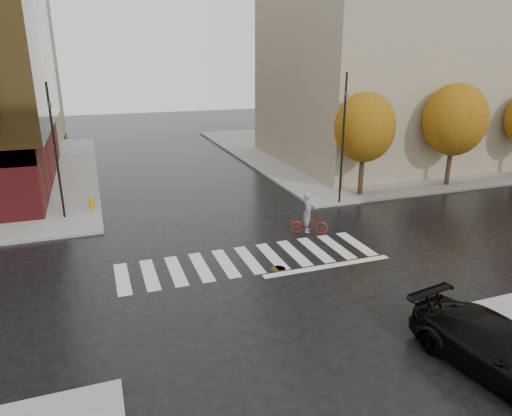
{
  "coord_description": "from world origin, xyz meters",
  "views": [
    {
      "loc": [
        -6.02,
        -17.17,
        8.64
      ],
      "look_at": [
        0.74,
        1.66,
        2.0
      ],
      "focal_mm": 32.0,
      "sensor_mm": 36.0,
      "label": 1
    }
  ],
  "objects_px": {
    "cyclist": "(308,220)",
    "traffic_light_nw": "(54,143)",
    "traffic_light_ne": "(343,130)",
    "sedan": "(498,349)",
    "fire_hydrant": "(92,202)"
  },
  "relations": [
    {
      "from": "sedan",
      "to": "traffic_light_ne",
      "type": "height_order",
      "value": "traffic_light_ne"
    },
    {
      "from": "sedan",
      "to": "fire_hydrant",
      "type": "bearing_deg",
      "value": 109.49
    },
    {
      "from": "cyclist",
      "to": "traffic_light_ne",
      "type": "distance_m",
      "value": 6.69
    },
    {
      "from": "sedan",
      "to": "fire_hydrant",
      "type": "height_order",
      "value": "sedan"
    },
    {
      "from": "sedan",
      "to": "cyclist",
      "type": "bearing_deg",
      "value": 81.72
    },
    {
      "from": "traffic_light_ne",
      "to": "fire_hydrant",
      "type": "xyz_separation_m",
      "value": [
        -14.36,
        3.7,
        -4.0
      ]
    },
    {
      "from": "cyclist",
      "to": "traffic_light_nw",
      "type": "bearing_deg",
      "value": 84.61
    },
    {
      "from": "traffic_light_nw",
      "to": "traffic_light_ne",
      "type": "distance_m",
      "value": 16.06
    },
    {
      "from": "sedan",
      "to": "traffic_light_nw",
      "type": "distance_m",
      "value": 22.11
    },
    {
      "from": "cyclist",
      "to": "traffic_light_ne",
      "type": "xyz_separation_m",
      "value": [
        3.97,
        3.8,
        3.81
      ]
    },
    {
      "from": "fire_hydrant",
      "to": "cyclist",
      "type": "bearing_deg",
      "value": -35.84
    },
    {
      "from": "sedan",
      "to": "cyclist",
      "type": "height_order",
      "value": "cyclist"
    },
    {
      "from": "traffic_light_ne",
      "to": "fire_hydrant",
      "type": "height_order",
      "value": "traffic_light_ne"
    },
    {
      "from": "cyclist",
      "to": "traffic_light_nw",
      "type": "height_order",
      "value": "traffic_light_nw"
    },
    {
      "from": "sedan",
      "to": "traffic_light_ne",
      "type": "xyz_separation_m",
      "value": [
        3.7,
        15.44,
        3.8
      ]
    }
  ]
}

